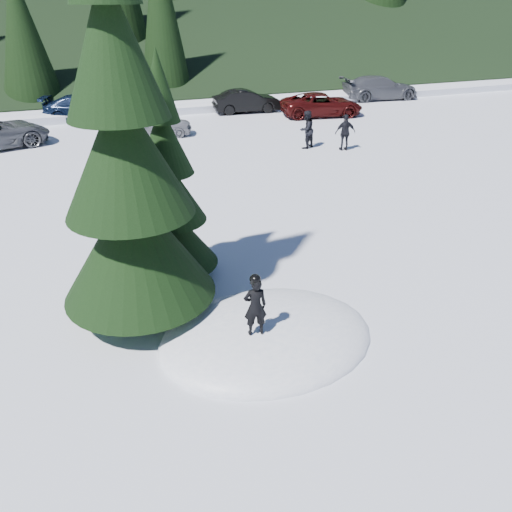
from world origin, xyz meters
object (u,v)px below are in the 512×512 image
object	(u,v)px
adult_0	(306,130)
adult_1	(345,133)
spruce_short	(168,198)
car_5	(246,101)
car_6	(322,104)
car_7	(380,88)
car_3	(88,108)
car_4	(155,124)
spruce_tall	(127,169)
child_skier	(255,306)

from	to	relation	value
adult_0	adult_1	bearing A→B (deg)	119.85
spruce_short	car_5	xyz separation A→B (m)	(8.54, 18.26, -1.44)
car_6	adult_1	bearing A→B (deg)	170.59
adult_0	car_7	world-z (taller)	adult_0
car_5	car_3	bearing A→B (deg)	88.42
adult_1	adult_0	bearing A→B (deg)	-21.64
car_7	car_4	bearing A→B (deg)	112.02
car_4	car_3	bearing A→B (deg)	43.26
spruce_tall	adult_0	world-z (taller)	spruce_tall
adult_1	car_6	size ratio (longest dim) A/B	0.34
car_5	car_6	distance (m)	4.53
car_6	car_5	bearing A→B (deg)	65.84
adult_0	car_7	size ratio (longest dim) A/B	0.32
spruce_tall	child_skier	bearing A→B (deg)	-49.88
adult_0	car_6	world-z (taller)	adult_0
car_4	spruce_short	bearing A→B (deg)	-176.71
car_7	child_skier	bearing A→B (deg)	148.04
car_6	spruce_tall	bearing A→B (deg)	152.10
spruce_short	child_skier	size ratio (longest dim) A/B	4.40
car_3	car_6	distance (m)	13.37
car_6	car_7	xyz separation A→B (m)	(6.19, 3.41, 0.11)
spruce_tall	adult_1	world-z (taller)	spruce_tall
spruce_short	child_skier	bearing A→B (deg)	-77.08
child_skier	car_4	world-z (taller)	child_skier
spruce_short	car_4	bearing A→B (deg)	80.98
adult_0	adult_1	size ratio (longest dim) A/B	1.06
car_4	spruce_tall	bearing A→B (deg)	-179.43
car_5	car_7	size ratio (longest dim) A/B	0.76
adult_1	car_4	xyz separation A→B (m)	(-7.55, 5.73, -0.20)
adult_1	spruce_tall	bearing A→B (deg)	54.47
child_skier	car_6	size ratio (longest dim) A/B	0.26
spruce_tall	car_4	bearing A→B (deg)	78.26
spruce_tall	adult_1	bearing A→B (deg)	43.06
car_5	spruce_short	bearing A→B (deg)	159.71
adult_1	car_5	world-z (taller)	adult_1
adult_0	car_5	distance (m)	8.56
adult_0	car_4	xyz separation A→B (m)	(-6.06, 4.76, -0.24)
car_3	car_5	xyz separation A→B (m)	(9.13, -1.02, -0.04)
spruce_tall	car_6	xyz separation A→B (m)	(13.30, 17.11, -2.66)
car_4	car_5	distance (m)	7.31
car_3	car_4	distance (m)	5.61
car_4	car_5	bearing A→B (deg)	-46.41
spruce_short	adult_0	size ratio (longest dim) A/B	3.16
child_skier	car_7	xyz separation A→B (m)	(17.67, 22.67, -0.32)
car_4	car_7	world-z (taller)	car_7
child_skier	adult_0	xyz separation A→B (m)	(7.54, 13.25, -0.24)
car_4	car_6	distance (m)	10.08
spruce_tall	adult_1	size ratio (longest dim) A/B	5.35
spruce_tall	car_7	distance (m)	28.41
car_4	adult_0	bearing A→B (deg)	-115.85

